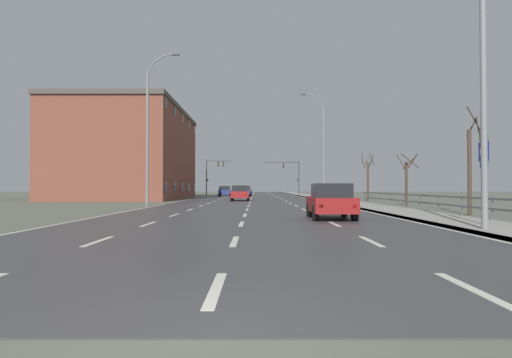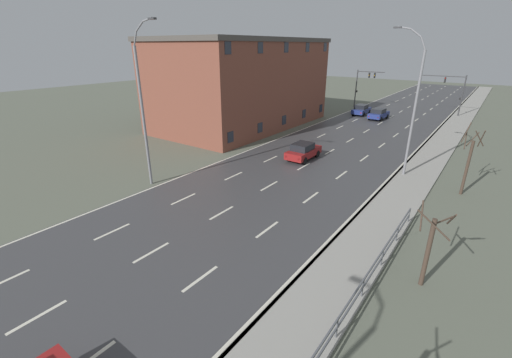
{
  "view_description": "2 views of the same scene",
  "coord_description": "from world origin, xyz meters",
  "px_view_note": "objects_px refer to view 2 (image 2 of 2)",
  "views": [
    {
      "loc": [
        0.55,
        -4.19,
        1.42
      ],
      "look_at": [
        0.57,
        60.65,
        2.56
      ],
      "focal_mm": 31.64,
      "sensor_mm": 36.0,
      "label": 1
    },
    {
      "loc": [
        12.86,
        15.05,
        9.87
      ],
      "look_at": [
        0.0,
        32.7,
        1.13
      ],
      "focal_mm": 23.46,
      "sensor_mm": 36.0,
      "label": 2
    }
  ],
  "objects_px": {
    "car_far_left": "(379,114)",
    "brick_building": "(243,83)",
    "street_lamp_midground": "(413,108)",
    "traffic_signal_right": "(455,89)",
    "car_near_left": "(303,151)",
    "traffic_signal_left": "(363,82)",
    "street_lamp_left_bank": "(144,110)",
    "car_distant": "(361,110)"
  },
  "relations": [
    {
      "from": "car_near_left",
      "to": "street_lamp_midground",
      "type": "bearing_deg",
      "value": 6.98
    },
    {
      "from": "brick_building",
      "to": "car_distant",
      "type": "bearing_deg",
      "value": 56.98
    },
    {
      "from": "car_distant",
      "to": "brick_building",
      "type": "bearing_deg",
      "value": -122.74
    },
    {
      "from": "traffic_signal_left",
      "to": "car_distant",
      "type": "bearing_deg",
      "value": -69.23
    },
    {
      "from": "street_lamp_midground",
      "to": "car_distant",
      "type": "distance_m",
      "value": 26.38
    },
    {
      "from": "car_distant",
      "to": "street_lamp_midground",
      "type": "bearing_deg",
      "value": -62.86
    },
    {
      "from": "street_lamp_left_bank",
      "to": "street_lamp_midground",
      "type": "bearing_deg",
      "value": 41.51
    },
    {
      "from": "traffic_signal_left",
      "to": "car_far_left",
      "type": "bearing_deg",
      "value": -56.29
    },
    {
      "from": "street_lamp_left_bank",
      "to": "brick_building",
      "type": "xyz_separation_m",
      "value": [
        -7.18,
        20.42,
        -0.24
      ]
    },
    {
      "from": "street_lamp_midground",
      "to": "car_near_left",
      "type": "distance_m",
      "value": 9.78
    },
    {
      "from": "brick_building",
      "to": "traffic_signal_right",
      "type": "bearing_deg",
      "value": 47.34
    },
    {
      "from": "traffic_signal_left",
      "to": "brick_building",
      "type": "relative_size",
      "value": 0.26
    },
    {
      "from": "street_lamp_midground",
      "to": "brick_building",
      "type": "xyz_separation_m",
      "value": [
        -22.08,
        7.23,
        -0.09
      ]
    },
    {
      "from": "brick_building",
      "to": "street_lamp_midground",
      "type": "bearing_deg",
      "value": -18.12
    },
    {
      "from": "street_lamp_midground",
      "to": "car_distant",
      "type": "relative_size",
      "value": 2.73
    },
    {
      "from": "car_near_left",
      "to": "car_far_left",
      "type": "distance_m",
      "value": 22.4
    },
    {
      "from": "street_lamp_left_bank",
      "to": "brick_building",
      "type": "height_order",
      "value": "street_lamp_left_bank"
    },
    {
      "from": "street_lamp_left_bank",
      "to": "traffic_signal_left",
      "type": "bearing_deg",
      "value": 89.16
    },
    {
      "from": "car_far_left",
      "to": "car_distant",
      "type": "bearing_deg",
      "value": 152.38
    },
    {
      "from": "street_lamp_left_bank",
      "to": "traffic_signal_left",
      "type": "distance_m",
      "value": 43.1
    },
    {
      "from": "traffic_signal_left",
      "to": "car_distant",
      "type": "relative_size",
      "value": 1.49
    },
    {
      "from": "street_lamp_left_bank",
      "to": "car_distant",
      "type": "xyz_separation_m",
      "value": [
        3.18,
        36.36,
        -4.83
      ]
    },
    {
      "from": "traffic_signal_left",
      "to": "brick_building",
      "type": "distance_m",
      "value": 23.98
    },
    {
      "from": "traffic_signal_right",
      "to": "car_distant",
      "type": "height_order",
      "value": "traffic_signal_right"
    },
    {
      "from": "car_far_left",
      "to": "brick_building",
      "type": "relative_size",
      "value": 0.18
    },
    {
      "from": "street_lamp_midground",
      "to": "car_far_left",
      "type": "bearing_deg",
      "value": 111.89
    },
    {
      "from": "car_far_left",
      "to": "brick_building",
      "type": "height_order",
      "value": "brick_building"
    },
    {
      "from": "car_near_left",
      "to": "street_lamp_left_bank",
      "type": "bearing_deg",
      "value": -118.26
    },
    {
      "from": "car_far_left",
      "to": "car_distant",
      "type": "distance_m",
      "value": 3.68
    },
    {
      "from": "street_lamp_midground",
      "to": "traffic_signal_right",
      "type": "distance_m",
      "value": 30.47
    },
    {
      "from": "car_far_left",
      "to": "brick_building",
      "type": "distance_m",
      "value": 20.05
    },
    {
      "from": "street_lamp_midground",
      "to": "street_lamp_left_bank",
      "type": "height_order",
      "value": "street_lamp_left_bank"
    },
    {
      "from": "street_lamp_midground",
      "to": "car_far_left",
      "type": "xyz_separation_m",
      "value": [
        -8.56,
        21.3,
        -4.68
      ]
    },
    {
      "from": "car_far_left",
      "to": "car_distant",
      "type": "height_order",
      "value": "same"
    },
    {
      "from": "traffic_signal_right",
      "to": "car_distant",
      "type": "relative_size",
      "value": 1.45
    },
    {
      "from": "traffic_signal_right",
      "to": "traffic_signal_left",
      "type": "height_order",
      "value": "traffic_signal_left"
    },
    {
      "from": "car_far_left",
      "to": "brick_building",
      "type": "bearing_deg",
      "value": -131.1
    },
    {
      "from": "street_lamp_midground",
      "to": "car_distant",
      "type": "bearing_deg",
      "value": 116.87
    },
    {
      "from": "traffic_signal_left",
      "to": "brick_building",
      "type": "bearing_deg",
      "value": -109.02
    },
    {
      "from": "street_lamp_midground",
      "to": "car_near_left",
      "type": "bearing_deg",
      "value": -172.61
    },
    {
      "from": "brick_building",
      "to": "car_far_left",
      "type": "bearing_deg",
      "value": 46.12
    },
    {
      "from": "street_lamp_left_bank",
      "to": "brick_building",
      "type": "bearing_deg",
      "value": 109.36
    }
  ]
}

